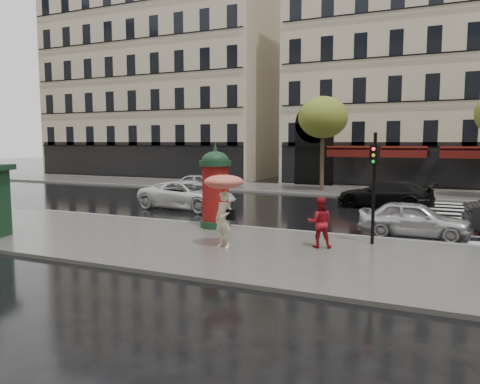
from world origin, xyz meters
The scene contains 18 objects.
ground centered at (0.00, 0.00, 0.00)m, with size 160.00×160.00×0.00m, color black.
near_sidewalk centered at (0.00, -0.50, 0.06)m, with size 90.00×7.00×0.12m, color #474744.
far_sidewalk centered at (0.00, 19.00, 0.06)m, with size 90.00×6.00×0.12m, color #474744.
near_kerb centered at (0.00, 3.00, 0.07)m, with size 90.00×0.25×0.14m, color slate.
far_kerb centered at (0.00, 16.00, 0.07)m, with size 90.00×0.25×0.14m, color slate.
zebra_crossing centered at (6.00, 9.60, 0.01)m, with size 3.60×11.75×0.01m, color silver.
bldg_far_corner centered at (6.00, 30.00, 11.31)m, with size 26.00×14.00×22.90m.
bldg_far_left centered at (-22.00, 30.00, 11.31)m, with size 24.00×14.00×22.90m.
tree_far_left centered at (-2.00, 18.00, 5.17)m, with size 3.40×3.40×6.64m.
woman_umbrella centered at (-0.26, -0.73, 1.72)m, with size 1.27×1.27×2.43m.
woman_red centered at (2.53, 0.56, 0.93)m, with size 0.79×0.62×1.63m, color maroon.
man_burgundy centered at (-2.37, 2.40, 1.07)m, with size 0.93×0.61×1.91m, color #571111.
morris_column centered at (-2.21, 2.40, 1.75)m, with size 1.27×1.27×3.41m.
traffic_light centered at (4.00, 1.73, 2.36)m, with size 0.23×0.34×3.70m.
car_silver centered at (5.12, 4.20, 0.67)m, with size 1.59×3.95×1.35m, color silver.
car_white centered at (-6.24, 6.95, 0.74)m, with size 2.45×5.32×1.48m, color white.
car_black centered at (3.09, 11.70, 0.73)m, with size 2.04×5.01×1.45m, color black.
car_far_silver centered at (-9.93, 13.72, 0.68)m, with size 1.60×3.97×1.35m, color silver.
Camera 1 is at (6.38, -13.98, 3.51)m, focal length 35.00 mm.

